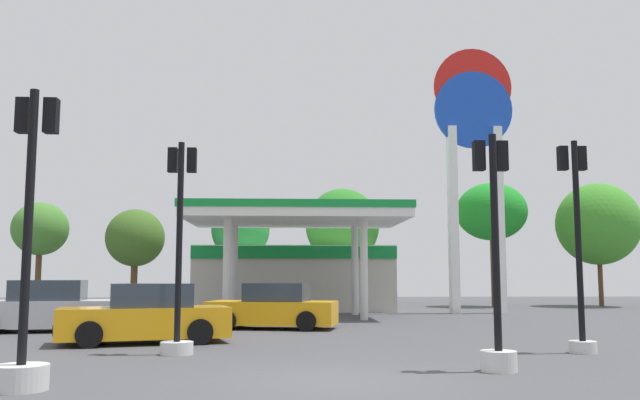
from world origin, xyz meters
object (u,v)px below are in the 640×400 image
at_px(tree_3, 342,226).
at_px(tree_5, 598,224).
at_px(tree_4, 491,212).
at_px(traffic_signal_0, 179,274).
at_px(tree_1, 135,238).
at_px(car_1, 44,308).
at_px(car_2, 145,316).
at_px(station_pole_sign, 474,144).
at_px(car_0, 273,308).
at_px(traffic_signal_3, 578,258).
at_px(tree_0, 40,229).
at_px(traffic_signal_2, 496,283).
at_px(tree_2, 241,230).
at_px(traffic_signal_1, 25,301).

relative_size(tree_3, tree_5, 0.97).
distance_m(tree_4, tree_5, 6.32).
bearing_deg(traffic_signal_0, tree_1, 104.97).
height_order(car_1, tree_1, tree_1).
relative_size(car_2, tree_3, 0.67).
distance_m(station_pole_sign, car_0, 14.83).
distance_m(traffic_signal_3, tree_4, 23.68).
relative_size(station_pole_sign, tree_4, 1.79).
bearing_deg(tree_1, tree_0, 176.03).
bearing_deg(car_2, tree_3, 72.23).
height_order(tree_4, tree_5, tree_5).
xyz_separation_m(traffic_signal_0, traffic_signal_3, (9.13, -0.15, 0.36)).
distance_m(station_pole_sign, car_2, 19.83).
distance_m(tree_0, tree_3, 17.44).
relative_size(traffic_signal_2, tree_3, 0.64).
xyz_separation_m(traffic_signal_2, traffic_signal_3, (2.82, 2.83, 0.54)).
height_order(car_0, tree_4, tree_4).
height_order(traffic_signal_0, traffic_signal_2, traffic_signal_0).
relative_size(car_1, tree_4, 0.66).
xyz_separation_m(tree_0, tree_4, (25.97, -1.09, 1.02)).
bearing_deg(tree_2, traffic_signal_1, -92.73).
relative_size(car_0, traffic_signal_0, 0.93).
bearing_deg(car_2, tree_1, 103.52).
bearing_deg(car_1, traffic_signal_2, -39.26).
bearing_deg(tree_0, tree_5, -1.86).
bearing_deg(tree_5, traffic_signal_3, -116.34).
xyz_separation_m(traffic_signal_3, tree_4, (5.08, 22.90, 3.28)).
bearing_deg(tree_0, tree_1, -3.97).
bearing_deg(car_2, traffic_signal_0, -63.88).
height_order(car_0, traffic_signal_1, traffic_signal_1).
xyz_separation_m(station_pole_sign, traffic_signal_2, (-5.06, -18.95, -6.45)).
xyz_separation_m(car_2, tree_0, (-10.52, 21.29, 3.71)).
relative_size(traffic_signal_2, traffic_signal_3, 0.90).
bearing_deg(tree_4, traffic_signal_0, -121.99).
bearing_deg(traffic_signal_1, traffic_signal_0, 70.98).
xyz_separation_m(car_1, tree_2, (4.96, 16.84, 3.65)).
height_order(traffic_signal_2, tree_5, tree_5).
xyz_separation_m(car_2, traffic_signal_0, (1.25, -2.54, 1.08)).
xyz_separation_m(traffic_signal_2, tree_3, (-0.64, 27.11, 3.07)).
xyz_separation_m(station_pole_sign, car_0, (-9.39, -8.80, -7.37)).
distance_m(traffic_signal_3, tree_1, 28.24).
bearing_deg(tree_2, tree_4, -2.15).
bearing_deg(tree_5, tree_1, 178.57).
height_order(station_pole_sign, traffic_signal_0, station_pole_sign).
height_order(traffic_signal_0, tree_3, tree_3).
height_order(traffic_signal_0, tree_2, tree_2).
bearing_deg(car_0, tree_0, 129.50).
distance_m(station_pole_sign, traffic_signal_3, 17.32).
bearing_deg(tree_1, traffic_signal_2, -64.55).
relative_size(car_0, tree_0, 0.75).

